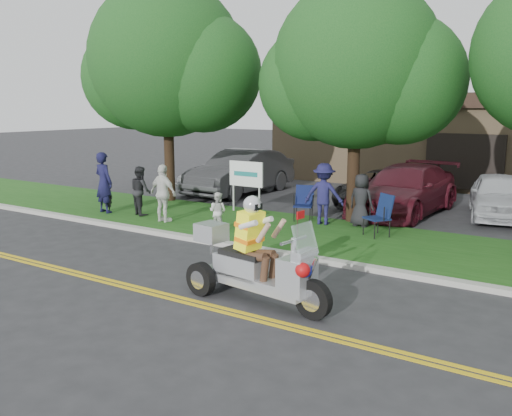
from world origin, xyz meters
The scene contains 24 objects.
ground centered at (0.00, 0.00, 0.00)m, with size 120.00×120.00×0.00m, color #28282B.
centerline_near centered at (0.00, -0.58, 0.01)m, with size 60.00×0.10×0.01m, color gold.
centerline_far centered at (0.00, -0.42, 0.01)m, with size 60.00×0.10×0.01m, color gold.
curb centered at (0.00, 3.05, 0.06)m, with size 60.00×0.25×0.12m, color #A8A89E.
grass_verge centered at (0.00, 5.20, 0.06)m, with size 60.00×4.00×0.10m, color #194913.
commercial_building centered at (2.00, 18.98, 2.01)m, with size 18.00×8.20×4.00m.
tree_left centered at (-6.44, 7.03, 4.85)m, with size 6.62×5.40×7.78m.
tree_mid centered at (0.55, 7.23, 4.43)m, with size 5.88×4.80×7.05m.
business_sign centered at (-2.90, 6.60, 1.26)m, with size 1.25×0.06×1.75m.
trike_scooter centered at (1.57, 0.18, 0.68)m, with size 2.98×1.09×1.95m.
lawn_chair_a centered at (1.88, 5.86, 0.73)m, with size 0.82×0.83×1.11m.
lawn_chair_b centered at (-0.78, 6.56, 0.69)m, with size 0.70×0.71×1.04m.
spectator_adult_left centered at (-6.72, 4.10, 1.08)m, with size 0.71×0.47×1.95m, color #141337.
spectator_adult_mid centered at (-5.47, 4.47, 0.87)m, with size 0.75×0.58×1.54m, color black.
spectator_adult_right centered at (-4.15, 4.07, 0.96)m, with size 1.00×0.42×1.71m, color silver.
spectator_chair_a centered at (-0.03, 6.35, 0.99)m, with size 1.15×0.66×1.77m, color #1B1A49.
spectator_chair_b centered at (1.00, 6.64, 0.86)m, with size 0.74×0.48×1.51m, color black.
child_left centered at (-6.64, 4.18, 0.63)m, with size 0.38×0.25×1.05m, color black.
child_right centered at (-2.09, 4.00, 0.64)m, with size 0.52×0.41×1.07m, color silver.
parked_car_far_left centered at (-5.94, 10.05, 0.81)m, with size 1.92×4.76×1.62m, color #B1B4B9.
parked_car_left centered at (-5.50, 10.09, 0.88)m, with size 1.86×5.33×1.76m, color #333436.
parked_car_mid centered at (0.19, 10.56, 0.62)m, with size 2.06×4.47×1.24m, color black.
parked_car_right centered at (1.30, 9.65, 0.79)m, with size 2.22×5.46×1.58m, color #4F121E.
parked_car_far_right centered at (4.00, 10.62, 0.70)m, with size 1.66×4.14×1.41m, color silver.
Camera 1 is at (6.68, -7.68, 3.51)m, focal length 38.00 mm.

